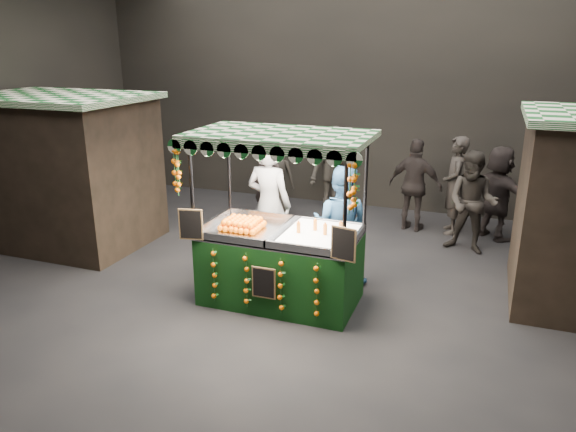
% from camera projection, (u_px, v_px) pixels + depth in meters
% --- Properties ---
extents(ground, '(12.00, 12.00, 0.00)m').
position_uv_depth(ground, '(278.00, 302.00, 7.55)').
color(ground, black).
rests_on(ground, ground).
extents(market_hall, '(12.10, 10.10, 5.05)m').
position_uv_depth(market_hall, '(276.00, 47.00, 6.51)').
color(market_hall, black).
rests_on(market_hall, ground).
extents(neighbour_stall_left, '(3.00, 2.20, 2.60)m').
position_uv_depth(neighbour_stall_left, '(64.00, 170.00, 9.49)').
color(neighbour_stall_left, black).
rests_on(neighbour_stall_left, ground).
extents(juice_stall, '(2.42, 1.42, 2.35)m').
position_uv_depth(juice_stall, '(280.00, 252.00, 7.36)').
color(juice_stall, black).
rests_on(juice_stall, ground).
extents(vendor_grey, '(0.77, 0.54, 2.01)m').
position_uv_depth(vendor_grey, '(269.00, 204.00, 8.53)').
color(vendor_grey, gray).
rests_on(vendor_grey, ground).
extents(vendor_blue, '(0.89, 0.71, 1.78)m').
position_uv_depth(vendor_blue, '(340.00, 225.00, 7.94)').
color(vendor_blue, navy).
rests_on(vendor_blue, ground).
extents(shopper_0, '(0.68, 0.52, 1.67)m').
position_uv_depth(shopper_0, '(268.00, 184.00, 10.40)').
color(shopper_0, '#282121').
rests_on(shopper_0, ground).
extents(shopper_1, '(0.97, 0.83, 1.75)m').
position_uv_depth(shopper_1, '(472.00, 203.00, 9.10)').
color(shopper_1, '#292421').
rests_on(shopper_1, ground).
extents(shopper_2, '(1.10, 0.64, 1.75)m').
position_uv_depth(shopper_2, '(415.00, 185.00, 10.18)').
color(shopper_2, black).
rests_on(shopper_2, ground).
extents(shopper_3, '(1.24, 1.28, 1.76)m').
position_uv_depth(shopper_3, '(333.00, 168.00, 11.56)').
color(shopper_3, '#2A2622').
rests_on(shopper_3, ground).
extents(shopper_4, '(0.91, 0.75, 1.61)m').
position_uv_depth(shopper_4, '(275.00, 177.00, 11.06)').
color(shopper_4, black).
rests_on(shopper_4, ground).
extents(shopper_5, '(1.51, 1.43, 1.71)m').
position_uv_depth(shopper_5, '(498.00, 193.00, 9.75)').
color(shopper_5, '#2C2524').
rests_on(shopper_5, ground).
extents(shopper_6, '(0.54, 0.72, 1.82)m').
position_uv_depth(shopper_6, '(454.00, 185.00, 10.02)').
color(shopper_6, '#2C2723').
rests_on(shopper_6, ground).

